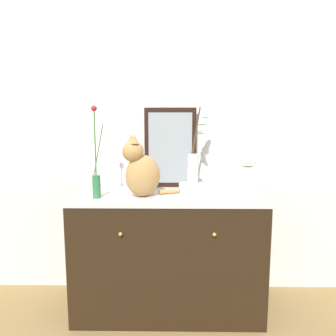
% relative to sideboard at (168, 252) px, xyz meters
% --- Properties ---
extents(ground_plane, '(6.00, 6.00, 0.00)m').
position_rel_sideboard_xyz_m(ground_plane, '(0.00, 0.00, -0.41)').
color(ground_plane, olive).
extents(wall_back, '(4.40, 0.08, 2.60)m').
position_rel_sideboard_xyz_m(wall_back, '(0.00, 0.35, 0.89)').
color(wall_back, silver).
rests_on(wall_back, ground_plane).
extents(sideboard, '(1.28, 0.56, 0.83)m').
position_rel_sideboard_xyz_m(sideboard, '(0.00, 0.00, 0.00)').
color(sideboard, black).
rests_on(sideboard, ground_plane).
extents(mirror_leaning, '(0.38, 0.03, 0.59)m').
position_rel_sideboard_xyz_m(mirror_leaning, '(0.01, 0.25, 0.71)').
color(mirror_leaning, black).
rests_on(mirror_leaning, sideboard).
extents(cat_sitting, '(0.45, 0.27, 0.41)m').
position_rel_sideboard_xyz_m(cat_sitting, '(-0.17, -0.06, 0.58)').
color(cat_sitting, '#B0814A').
rests_on(cat_sitting, sideboard).
extents(vase_slim_green, '(0.08, 0.05, 0.59)m').
position_rel_sideboard_xyz_m(vase_slim_green, '(-0.46, -0.11, 0.55)').
color(vase_slim_green, '#2D6E41').
rests_on(vase_slim_green, sideboard).
extents(bowl_porcelain, '(0.19, 0.19, 0.06)m').
position_rel_sideboard_xyz_m(bowl_porcelain, '(0.17, 0.06, 0.44)').
color(bowl_porcelain, silver).
rests_on(bowl_porcelain, sideboard).
extents(vase_glass_clear, '(0.16, 0.13, 0.52)m').
position_rel_sideboard_xyz_m(vase_glass_clear, '(0.17, 0.07, 0.61)').
color(vase_glass_clear, silver).
rests_on(vase_glass_clear, bowl_porcelain).
extents(jar_lidded_porcelain, '(0.12, 0.12, 0.30)m').
position_rel_sideboard_xyz_m(jar_lidded_porcelain, '(0.49, -0.17, 0.55)').
color(jar_lidded_porcelain, white).
rests_on(jar_lidded_porcelain, sideboard).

